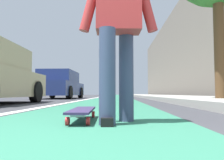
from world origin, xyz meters
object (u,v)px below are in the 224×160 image
object	(u,v)px
skateboard	(82,111)
traffic_light	(100,64)
skater_person	(118,20)
parked_car_mid	(60,85)

from	to	relation	value
skateboard	traffic_light	world-z (taller)	traffic_light
skateboard	skater_person	world-z (taller)	skater_person
skateboard	traffic_light	xyz separation A→B (m)	(20.04, 1.52, 3.13)
parked_car_mid	traffic_light	distance (m)	10.47
skater_person	parked_car_mid	bearing A→B (deg)	17.72
skateboard	skater_person	size ratio (longest dim) A/B	0.52
traffic_light	parked_car_mid	bearing A→B (deg)	172.28
skater_person	traffic_light	size ratio (longest dim) A/B	0.35
skater_person	parked_car_mid	xyz separation A→B (m)	(10.12, 3.23, -0.23)
skateboard	skater_person	bearing A→B (deg)	-113.37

